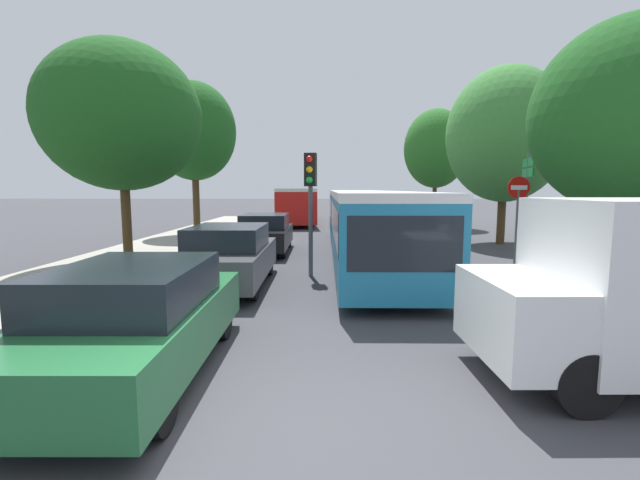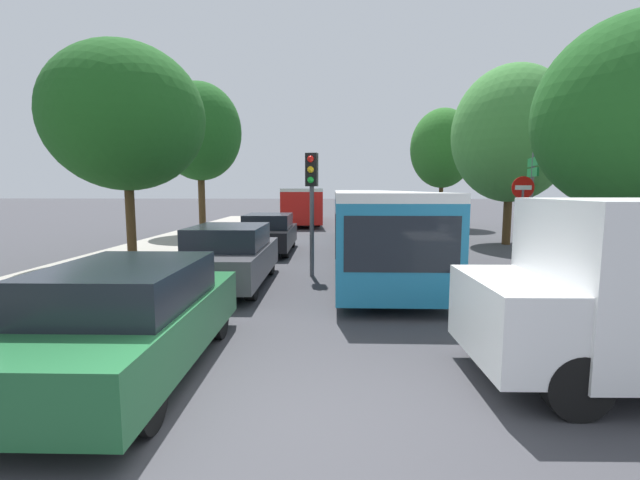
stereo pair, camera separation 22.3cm
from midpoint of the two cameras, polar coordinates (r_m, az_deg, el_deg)
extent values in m
plane|color=#3D3D42|center=(4.81, -3.97, -23.60)|extent=(200.00, 200.00, 0.00)
cube|color=#9E998E|center=(18.96, -19.86, -0.72)|extent=(3.20, 36.64, 0.14)
cube|color=teal|center=(12.21, 8.17, 1.04)|extent=(2.39, 8.86, 1.91)
cube|color=black|center=(12.18, 8.20, 2.65)|extent=(2.41, 8.51, 0.84)
cube|color=silver|center=(12.15, 8.25, 5.97)|extent=(2.39, 8.86, 0.19)
cube|color=teal|center=(20.55, 5.65, 3.41)|extent=(2.39, 6.06, 1.91)
cube|color=black|center=(20.53, 5.66, 4.37)|extent=(2.40, 5.82, 0.84)
cube|color=silver|center=(20.51, 5.69, 6.34)|extent=(2.39, 6.06, 0.19)
cylinder|color=black|center=(17.07, 6.40, 2.71)|extent=(1.76, 0.93, 1.76)
cube|color=black|center=(7.86, 11.64, -0.55)|extent=(2.09, 0.10, 1.03)
cylinder|color=black|center=(9.73, 15.78, -5.08)|extent=(0.28, 0.93, 0.93)
cylinder|color=black|center=(9.46, 3.90, -5.18)|extent=(0.28, 0.93, 0.93)
cylinder|color=black|center=(15.22, 10.71, -0.70)|extent=(0.28, 0.93, 0.93)
cylinder|color=black|center=(15.05, 3.17, -0.67)|extent=(0.28, 0.93, 0.93)
cylinder|color=black|center=(20.70, 8.39, 1.33)|extent=(0.28, 0.93, 0.93)
cylinder|color=black|center=(20.57, 2.85, 1.36)|extent=(0.28, 0.93, 0.93)
cube|color=red|center=(30.87, -2.37, 4.67)|extent=(3.49, 11.53, 1.97)
cube|color=black|center=(30.86, -2.37, 5.33)|extent=(3.47, 10.96, 0.83)
cube|color=silver|center=(30.85, -2.38, 6.69)|extent=(3.49, 11.53, 0.20)
cylinder|color=black|center=(34.66, -4.18, 3.63)|extent=(0.38, 1.01, 0.99)
cylinder|color=black|center=(34.68, -0.68, 3.65)|extent=(0.38, 1.01, 0.99)
cylinder|color=black|center=(27.52, -4.49, 2.79)|extent=(0.38, 1.01, 0.99)
cylinder|color=black|center=(27.55, -0.08, 2.82)|extent=(0.38, 1.01, 0.99)
cube|color=#236638|center=(6.20, -22.84, -10.82)|extent=(1.86, 4.30, 0.69)
cube|color=black|center=(5.96, -23.51, -5.48)|extent=(1.69, 2.26, 0.53)
cylinder|color=black|center=(7.78, -23.77, -9.48)|extent=(0.23, 0.65, 0.65)
cylinder|color=black|center=(7.27, -12.66, -10.18)|extent=(0.23, 0.65, 0.65)
cylinder|color=black|center=(4.85, -20.95, -19.43)|extent=(0.23, 0.65, 0.65)
cube|color=#47474C|center=(10.95, -11.31, -2.77)|extent=(1.91, 4.42, 0.71)
cube|color=black|center=(10.77, -11.51, 0.43)|extent=(1.74, 2.32, 0.54)
cylinder|color=black|center=(12.54, -13.37, -2.98)|extent=(0.24, 0.67, 0.67)
cylinder|color=black|center=(12.23, -6.25, -3.07)|extent=(0.24, 0.67, 0.67)
cylinder|color=black|center=(9.89, -17.51, -5.73)|extent=(0.24, 0.67, 0.67)
cylinder|color=black|center=(9.50, -8.49, -5.99)|extent=(0.24, 0.67, 0.67)
cube|color=black|center=(16.50, -6.42, 0.46)|extent=(1.85, 4.27, 0.69)
cube|color=black|center=(16.35, -6.50, 2.53)|extent=(1.68, 2.25, 0.53)
cylinder|color=black|center=(17.99, -8.21, 0.05)|extent=(0.23, 0.65, 0.65)
cylinder|color=black|center=(17.80, -3.40, 0.03)|extent=(0.23, 0.65, 0.65)
cylinder|color=black|center=(15.33, -9.90, -1.16)|extent=(0.23, 0.65, 0.65)
cylinder|color=black|center=(15.11, -4.25, -1.19)|extent=(0.23, 0.65, 0.65)
cube|color=white|center=(5.92, 24.73, -9.42)|extent=(0.94, 1.92, 1.00)
cylinder|color=black|center=(5.56, 32.05, -16.15)|extent=(0.73, 0.26, 0.72)
cylinder|color=black|center=(6.95, 24.74, -11.17)|extent=(0.73, 0.26, 0.72)
cylinder|color=#56595E|center=(11.85, -0.56, 3.30)|extent=(0.12, 0.12, 3.40)
cube|color=black|center=(11.84, -0.56, 9.35)|extent=(0.35, 0.29, 0.90)
sphere|color=red|center=(11.71, -0.72, 10.75)|extent=(0.18, 0.18, 0.18)
sphere|color=#EAAD14|center=(11.69, -0.72, 9.38)|extent=(0.18, 0.18, 0.18)
sphere|color=green|center=(11.68, -0.72, 8.01)|extent=(0.18, 0.18, 0.18)
cylinder|color=#56595E|center=(14.95, 25.58, 1.45)|extent=(0.08, 0.08, 2.40)
cylinder|color=red|center=(14.90, 25.83, 6.31)|extent=(0.70, 0.03, 0.70)
cube|color=white|center=(14.88, 25.86, 6.31)|extent=(0.50, 0.04, 0.14)
cylinder|color=#56595E|center=(15.72, 26.64, 3.82)|extent=(0.10, 0.10, 3.60)
cube|color=#197A38|center=(15.73, 26.94, 9.28)|extent=(0.35, 1.38, 0.28)
cube|color=#197A38|center=(15.71, 26.87, 8.04)|extent=(0.35, 1.38, 0.28)
cylinder|color=#51381E|center=(14.92, -23.54, 2.58)|extent=(0.29, 0.29, 2.94)
ellipsoid|color=#1E561E|center=(15.05, -24.14, 14.70)|extent=(4.85, 4.85, 4.53)
cylinder|color=#51381E|center=(22.63, -15.19, 4.82)|extent=(0.34, 0.34, 3.45)
ellipsoid|color=#1E561E|center=(22.79, -15.48, 13.75)|extent=(4.14, 4.14, 4.85)
ellipsoid|color=#1E561E|center=(22.74, -15.57, 11.92)|extent=(2.48, 2.48, 2.67)
cylinder|color=#51381E|center=(12.89, 35.88, 0.11)|extent=(0.32, 0.32, 2.43)
ellipsoid|color=#1E561E|center=(12.95, 36.82, 13.20)|extent=(4.51, 4.51, 4.64)
cylinder|color=#51381E|center=(20.45, 23.98, 3.06)|extent=(0.35, 0.35, 2.58)
ellipsoid|color=#3D7F38|center=(20.55, 24.46, 12.72)|extent=(4.99, 4.99, 5.78)
cylinder|color=#51381E|center=(28.04, 16.01, 4.78)|extent=(0.26, 0.26, 3.09)
ellipsoid|color=#286623|center=(28.14, 16.24, 11.66)|extent=(3.94, 3.94, 4.87)
ellipsoid|color=#1E561E|center=(27.76, 15.37, 10.24)|extent=(2.37, 2.37, 2.68)
camera|label=1|loc=(0.11, -89.38, 0.07)|focal=24.00mm
camera|label=2|loc=(0.11, 90.62, -0.07)|focal=24.00mm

